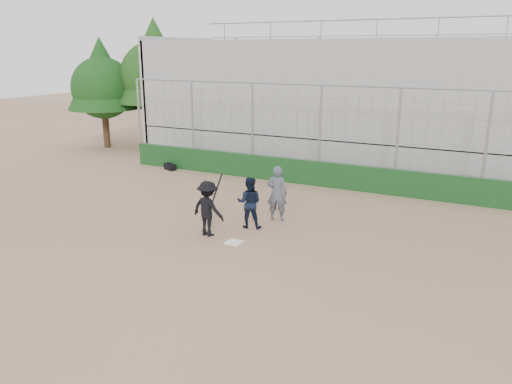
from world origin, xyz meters
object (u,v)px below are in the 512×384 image
at_px(batter_at_plate, 208,208).
at_px(equipment_bag, 170,167).
at_px(umpire, 277,196).
at_px(catcher_crouched, 249,211).

distance_m(batter_at_plate, equipment_bag, 8.82).
height_order(batter_at_plate, umpire, batter_at_plate).
xyz_separation_m(batter_at_plate, catcher_crouched, (0.78, 1.12, -0.28)).
bearing_deg(equipment_bag, catcher_crouched, -37.47).
relative_size(batter_at_plate, catcher_crouched, 1.66).
bearing_deg(umpire, batter_at_plate, 46.88).
relative_size(umpire, equipment_bag, 2.25).
xyz_separation_m(catcher_crouched, umpire, (0.46, 1.04, 0.26)).
height_order(catcher_crouched, umpire, umpire).
bearing_deg(catcher_crouched, umpire, 66.37).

